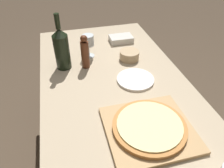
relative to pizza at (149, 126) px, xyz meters
The scene contains 9 objects.
dining_table 0.27m from the pizza, 102.27° to the left, with size 0.81×1.78×0.73m.
cutting_board 0.02m from the pizza, 53.13° to the left, with size 0.37×0.35×0.02m.
pizza is the anchor object (origin of this frame).
wine_bottle 0.68m from the pizza, 117.65° to the left, with size 0.09×0.09×0.33m.
pepper_mill 0.60m from the pizza, 107.92° to the left, with size 0.05×0.05×0.21m.
wine_glass 0.70m from the pizza, 101.75° to the left, with size 0.07×0.07×0.15m.
small_bowl 0.59m from the pizza, 80.17° to the left, with size 0.12×0.12×0.06m.
dinner_plate 0.36m from the pizza, 79.87° to the left, with size 0.21×0.21×0.01m.
food_container 0.84m from the pizza, 81.86° to the left, with size 0.16×0.11×0.04m.
Camera 1 is at (-0.26, -0.80, 1.47)m, focal length 35.00 mm.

